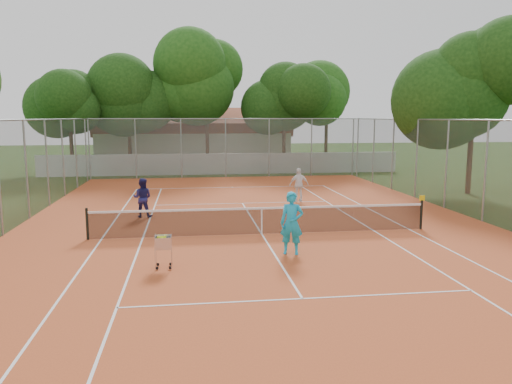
{
  "coord_description": "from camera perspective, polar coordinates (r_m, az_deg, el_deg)",
  "views": [
    {
      "loc": [
        -2.5,
        -17.02,
        4.12
      ],
      "look_at": [
        0.0,
        1.5,
        1.3
      ],
      "focal_mm": 35.0,
      "sensor_mm": 36.0,
      "label": 1
    }
  ],
  "objects": [
    {
      "name": "ball_hopper",
      "position": [
        13.92,
        -10.53,
        -6.61
      ],
      "size": [
        0.58,
        0.58,
        0.97
      ],
      "primitive_type": "cube",
      "rotation": [
        0.0,
        0.0,
        -0.27
      ],
      "color": "silver",
      "rests_on": "court_pad"
    },
    {
      "name": "player_near",
      "position": [
        15.01,
        4.1,
        -3.56
      ],
      "size": [
        0.79,
        0.63,
        1.9
      ],
      "primitive_type": "imported",
      "rotation": [
        0.0,
        0.0,
        -0.29
      ],
      "color": "#18A4D0",
      "rests_on": "court_pad"
    },
    {
      "name": "tennis_net",
      "position": [
        17.57,
        0.66,
        -3.27
      ],
      "size": [
        11.88,
        0.1,
        0.98
      ],
      "primitive_type": "cube",
      "color": "black",
      "rests_on": "court_pad"
    },
    {
      "name": "boundary_wall",
      "position": [
        36.26,
        -3.71,
        3.23
      ],
      "size": [
        26.0,
        0.3,
        1.5
      ],
      "primitive_type": "cube",
      "color": "silver",
      "rests_on": "ground"
    },
    {
      "name": "court_pad",
      "position": [
        17.68,
        0.65,
        -4.86
      ],
      "size": [
        18.0,
        34.0,
        0.02
      ],
      "primitive_type": "cube",
      "color": "#BC4F24",
      "rests_on": "ground"
    },
    {
      "name": "court_lines",
      "position": [
        17.68,
        0.65,
        -4.82
      ],
      "size": [
        10.98,
        23.78,
        0.01
      ],
      "primitive_type": "cube",
      "color": "white",
      "rests_on": "court_pad"
    },
    {
      "name": "clubhouse",
      "position": [
        46.06,
        -7.1,
        6.13
      ],
      "size": [
        16.4,
        9.0,
        4.4
      ],
      "primitive_type": "cube",
      "color": "beige",
      "rests_on": "ground"
    },
    {
      "name": "player_far_left",
      "position": [
        21.04,
        -12.85,
        -0.64
      ],
      "size": [
        0.88,
        0.74,
        1.61
      ],
      "primitive_type": "imported",
      "rotation": [
        0.0,
        0.0,
        2.97
      ],
      "color": "#1C1B53",
      "rests_on": "court_pad"
    },
    {
      "name": "player_far_right",
      "position": [
        24.44,
        4.94,
        0.84
      ],
      "size": [
        0.98,
        0.45,
        1.64
      ],
      "primitive_type": "imported",
      "rotation": [
        0.0,
        0.0,
        3.2
      ],
      "color": "white",
      "rests_on": "court_pad"
    },
    {
      "name": "tropical_trees",
      "position": [
        39.11,
        -4.08,
        9.85
      ],
      "size": [
        29.0,
        19.0,
        10.0
      ],
      "primitive_type": "cube",
      "color": "#12330C",
      "rests_on": "ground"
    },
    {
      "name": "ground",
      "position": [
        17.69,
        0.65,
        -4.89
      ],
      "size": [
        120.0,
        120.0,
        0.0
      ],
      "primitive_type": "plane",
      "color": "#1C350E",
      "rests_on": "ground"
    },
    {
      "name": "perimeter_fence",
      "position": [
        17.33,
        0.66,
        1.56
      ],
      "size": [
        18.0,
        34.0,
        4.0
      ],
      "primitive_type": "cube",
      "color": "slate",
      "rests_on": "ground"
    }
  ]
}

